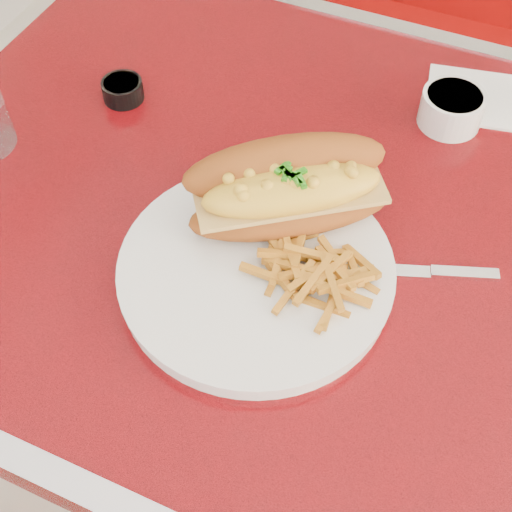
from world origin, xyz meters
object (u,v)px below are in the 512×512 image
at_px(mac_hoagie, 289,188).
at_px(sauce_cup_left, 123,89).
at_px(knife, 422,271).
at_px(booth_bench_far, 446,116).
at_px(fork, 321,274).
at_px(diner_table, 343,301).
at_px(dinner_plate, 256,271).
at_px(gravy_ramekin, 452,108).

height_order(mac_hoagie, sauce_cup_left, mac_hoagie).
height_order(mac_hoagie, knife, mac_hoagie).
bearing_deg(booth_bench_far, sauce_cup_left, -116.95).
bearing_deg(fork, diner_table, -26.47).
bearing_deg(mac_hoagie, dinner_plate, -127.70).
bearing_deg(gravy_ramekin, booth_bench_far, 95.15).
bearing_deg(dinner_plate, knife, 26.10).
distance_m(diner_table, dinner_plate, 0.22).
xyz_separation_m(fork, sauce_cup_left, (-0.36, 0.19, -0.01)).
distance_m(dinner_plate, gravy_ramekin, 0.36).
bearing_deg(diner_table, booth_bench_far, 90.00).
bearing_deg(dinner_plate, mac_hoagie, 88.20).
xyz_separation_m(dinner_plate, gravy_ramekin, (0.13, 0.34, 0.01)).
distance_m(dinner_plate, knife, 0.19).
height_order(dinner_plate, sauce_cup_left, sauce_cup_left).
distance_m(booth_bench_far, knife, 0.98).
bearing_deg(mac_hoagie, sauce_cup_left, 121.74).
distance_m(booth_bench_far, fork, 1.04).
bearing_deg(fork, gravy_ramekin, -32.83).
relative_size(mac_hoagie, gravy_ramekin, 2.76).
bearing_deg(diner_table, dinner_plate, -123.07).
relative_size(fork, sauce_cup_left, 1.92).
bearing_deg(sauce_cup_left, mac_hoagie, -22.36).
xyz_separation_m(diner_table, gravy_ramekin, (0.05, 0.22, 0.19)).
xyz_separation_m(fork, knife, (0.10, 0.06, -0.02)).
xyz_separation_m(booth_bench_far, sauce_cup_left, (-0.37, -0.72, 0.50)).
relative_size(diner_table, fork, 9.72).
distance_m(mac_hoagie, sauce_cup_left, 0.32).
bearing_deg(diner_table, fork, -94.38).
relative_size(diner_table, knife, 6.19).
xyz_separation_m(fork, gravy_ramekin, (0.06, 0.32, 0.00)).
xyz_separation_m(dinner_plate, fork, (0.07, 0.02, 0.01)).
distance_m(dinner_plate, sauce_cup_left, 0.36).
distance_m(fork, knife, 0.12).
bearing_deg(knife, gravy_ramekin, 78.29).
height_order(booth_bench_far, mac_hoagie, booth_bench_far).
bearing_deg(fork, knife, -79.31).
bearing_deg(booth_bench_far, knife, -83.90).
bearing_deg(gravy_ramekin, dinner_plate, -111.00).
relative_size(booth_bench_far, sauce_cup_left, 18.19).
height_order(diner_table, booth_bench_far, booth_bench_far).
distance_m(diner_table, mac_hoagie, 0.24).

